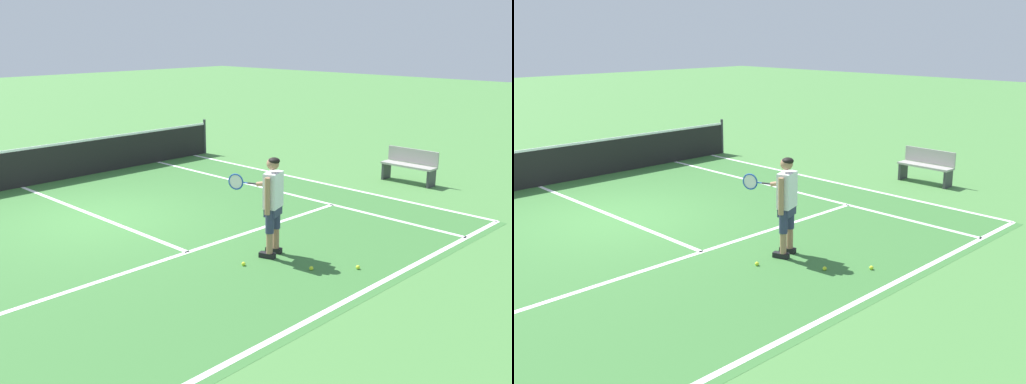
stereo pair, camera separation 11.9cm
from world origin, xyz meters
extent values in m
plane|color=#477F3D|center=(0.00, 0.00, 0.00)|extent=(80.00, 80.00, 0.00)
cube|color=#387033|center=(0.00, -1.19, 0.00)|extent=(10.98, 9.92, 0.00)
cube|color=white|center=(0.00, -5.95, 0.00)|extent=(10.98, 0.10, 0.01)
cube|color=white|center=(0.00, -2.83, 0.00)|extent=(8.23, 0.10, 0.01)
cube|color=white|center=(0.00, 0.37, 0.00)|extent=(0.10, 6.40, 0.01)
cube|color=white|center=(4.12, -1.19, 0.00)|extent=(0.10, 9.52, 0.01)
cube|color=white|center=(5.49, -1.19, 0.00)|extent=(0.10, 9.52, 0.01)
cylinder|color=#333338|center=(5.94, 3.57, 0.54)|extent=(0.08, 0.08, 1.07)
cube|color=black|center=(0.00, 3.57, 0.46)|extent=(11.84, 0.02, 0.91)
cube|color=white|center=(0.00, 3.57, 0.94)|extent=(11.84, 0.03, 0.06)
cube|color=black|center=(0.78, -3.99, 0.04)|extent=(0.20, 0.30, 0.09)
cube|color=black|center=(1.04, -3.90, 0.04)|extent=(0.20, 0.30, 0.09)
cylinder|color=#A37556|center=(0.79, -4.03, 0.27)|extent=(0.11, 0.11, 0.36)
cylinder|color=#2D3351|center=(0.79, -4.03, 0.66)|extent=(0.14, 0.14, 0.41)
cylinder|color=#A37556|center=(1.06, -3.94, 0.27)|extent=(0.11, 0.11, 0.36)
cylinder|color=#2D3351|center=(1.06, -3.94, 0.66)|extent=(0.14, 0.14, 0.41)
cube|color=#2D3351|center=(0.92, -3.98, 0.82)|extent=(0.39, 0.30, 0.20)
cube|color=white|center=(0.92, -3.98, 1.16)|extent=(0.43, 0.33, 0.60)
cylinder|color=#A37556|center=(0.70, -4.06, 1.11)|extent=(0.09, 0.09, 0.62)
cylinder|color=white|center=(1.14, -3.81, 1.31)|extent=(0.17, 0.28, 0.29)
cylinder|color=#A37556|center=(1.11, -3.60, 1.17)|extent=(0.17, 0.30, 0.14)
sphere|color=#A37556|center=(0.92, -3.97, 1.60)|extent=(0.21, 0.21, 0.21)
ellipsoid|color=black|center=(0.93, -3.99, 1.66)|extent=(0.25, 0.25, 0.12)
cylinder|color=#232326|center=(1.05, -3.39, 1.14)|extent=(0.10, 0.20, 0.03)
cylinder|color=#1E479E|center=(1.00, -3.24, 1.14)|extent=(0.06, 0.10, 0.02)
torus|color=#1E479E|center=(0.94, -3.07, 1.14)|extent=(0.12, 0.29, 0.30)
cylinder|color=silver|center=(0.94, -3.07, 1.14)|extent=(0.09, 0.24, 0.25)
sphere|color=#CCE02D|center=(0.88, -4.87, 0.03)|extent=(0.07, 0.07, 0.07)
sphere|color=#CCE02D|center=(0.25, -3.96, 0.03)|extent=(0.07, 0.07, 0.07)
sphere|color=#CCE02D|center=(1.44, -5.38, 0.03)|extent=(0.07, 0.07, 0.07)
cube|color=#9E9993|center=(7.04, -2.98, 0.45)|extent=(0.40, 1.40, 0.05)
cube|color=#9E9993|center=(7.22, -2.98, 0.67)|extent=(0.04, 1.40, 0.36)
cube|color=#38383D|center=(7.04, -3.62, 0.21)|extent=(0.36, 0.06, 0.42)
cube|color=#38383D|center=(7.04, -2.34, 0.21)|extent=(0.36, 0.06, 0.42)
camera|label=1|loc=(-6.11, -10.46, 3.70)|focal=41.78mm
camera|label=2|loc=(-6.02, -10.54, 3.70)|focal=41.78mm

